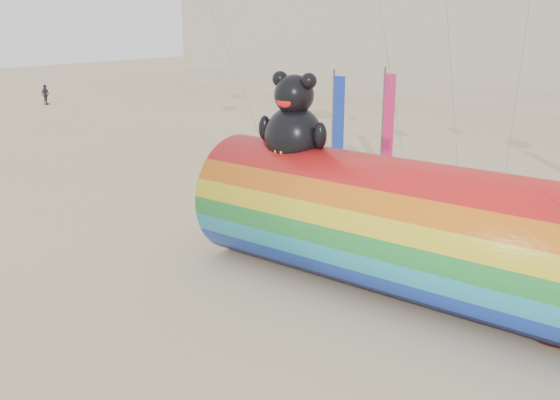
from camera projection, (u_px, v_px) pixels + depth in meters
The scene contains 4 objects.
ground at pixel (234, 289), 17.85m from camera, with size 160.00×160.00×0.00m, color #CCB58C.
windsock_assembly at pixel (415, 227), 16.92m from camera, with size 13.10×3.99×6.04m.
kite_handler at pixel (555, 292), 15.69m from camera, with size 0.61×0.40×1.68m, color #55575C.
festival_banners at pixel (443, 129), 28.00m from camera, with size 12.21×3.97×5.20m.
Camera 1 is at (11.07, -12.16, 7.51)m, focal length 40.00 mm.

